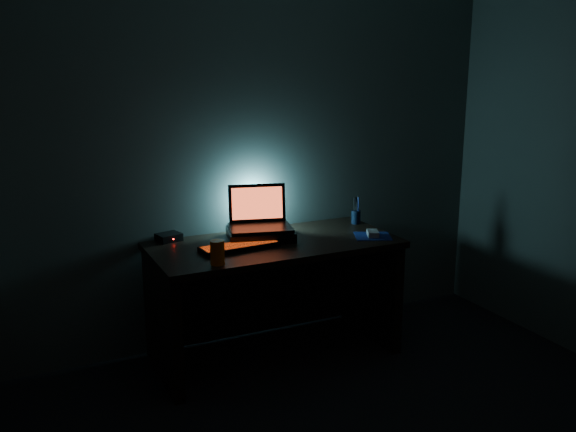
% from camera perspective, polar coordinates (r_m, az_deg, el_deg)
% --- Properties ---
extents(room, '(3.50, 4.00, 2.50)m').
position_cam_1_polar(room, '(2.43, 14.67, -0.59)').
color(room, black).
rests_on(room, ground).
extents(desk, '(1.50, 0.70, 0.75)m').
position_cam_1_polar(desk, '(4.02, -1.51, -5.66)').
color(desk, black).
rests_on(desk, ground).
extents(riser, '(0.46, 0.39, 0.06)m').
position_cam_1_polar(riser, '(3.96, -2.47, -1.61)').
color(riser, black).
rests_on(riser, desk).
extents(laptop, '(0.43, 0.37, 0.26)m').
position_cam_1_polar(laptop, '(3.99, -2.59, -0.17)').
color(laptop, black).
rests_on(laptop, riser).
extents(keyboard, '(0.48, 0.18, 0.03)m').
position_cam_1_polar(keyboard, '(3.76, -4.33, -2.72)').
color(keyboard, black).
rests_on(keyboard, desk).
extents(mousepad, '(0.28, 0.27, 0.00)m').
position_cam_1_polar(mousepad, '(4.05, 7.54, -1.79)').
color(mousepad, '#0B1850').
rests_on(mousepad, desk).
extents(mouse, '(0.11, 0.13, 0.03)m').
position_cam_1_polar(mouse, '(4.04, 7.55, -1.53)').
color(mouse, gray).
rests_on(mouse, mousepad).
extents(pen_cup, '(0.07, 0.07, 0.09)m').
position_cam_1_polar(pen_cup, '(4.34, 6.06, -0.10)').
color(pen_cup, black).
rests_on(pen_cup, desk).
extents(juice_glass, '(0.09, 0.09, 0.13)m').
position_cam_1_polar(juice_glass, '(3.48, -6.29, -3.24)').
color(juice_glass, '#DE5A0B').
rests_on(juice_glass, desk).
extents(router, '(0.16, 0.14, 0.05)m').
position_cam_1_polar(router, '(3.98, -10.55, -1.86)').
color(router, black).
rests_on(router, desk).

